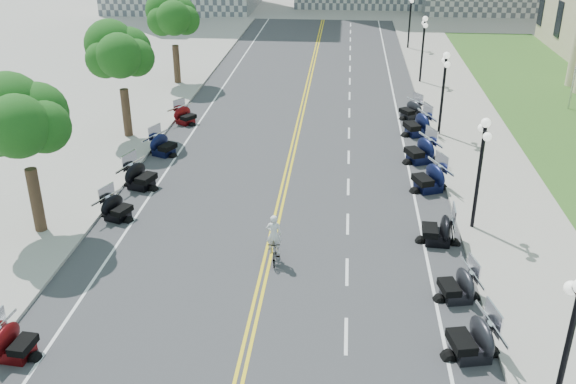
{
  "coord_description": "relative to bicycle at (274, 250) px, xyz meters",
  "views": [
    {
      "loc": [
        2.85,
        -21.36,
        13.32
      ],
      "look_at": [
        0.64,
        2.85,
        2.0
      ],
      "focal_mm": 40.0,
      "sensor_mm": 36.0,
      "label": 1
    }
  ],
  "objects": [
    {
      "name": "sidewalk_north",
      "position": [
        10.21,
        9.43,
        -0.42
      ],
      "size": [
        5.0,
        90.0,
        0.15
      ],
      "primitive_type": "cube",
      "color": "#9E9991",
      "rests_on": "ground"
    },
    {
      "name": "motorcycle_n_10",
      "position": [
        6.87,
        18.69,
        0.15
      ],
      "size": [
        2.57,
        2.57,
        1.3
      ],
      "primitive_type": null,
      "rotation": [
        0.0,
        0.0,
        -0.98
      ],
      "color": "black",
      "rests_on": "road"
    },
    {
      "name": "lane_dash_6",
      "position": [
        2.91,
        -0.57,
        -0.49
      ],
      "size": [
        0.12,
        2.0,
        0.0
      ],
      "primitive_type": "cube",
      "color": "white",
      "rests_on": "road"
    },
    {
      "name": "lane_dash_7",
      "position": [
        2.91,
        3.43,
        -0.49
      ],
      "size": [
        0.12,
        2.0,
        0.0
      ],
      "primitive_type": "cube",
      "color": "white",
      "rests_on": "road"
    },
    {
      "name": "motorcycle_s_6",
      "position": [
        -7.43,
        3.0,
        0.12
      ],
      "size": [
        2.3,
        2.3,
        1.24
      ],
      "primitive_type": null,
      "rotation": [
        0.0,
        0.0,
        1.19
      ],
      "color": "black",
      "rests_on": "road"
    },
    {
      "name": "motorcycle_n_8",
      "position": [
        6.76,
        11.09,
        0.27
      ],
      "size": [
        2.87,
        2.87,
        1.53
      ],
      "primitive_type": null,
      "rotation": [
        0.0,
        0.0,
        -1.16
      ],
      "color": "black",
      "rests_on": "road"
    },
    {
      "name": "sidewalk_south",
      "position": [
        -10.79,
        9.43,
        -0.42
      ],
      "size": [
        5.0,
        90.0,
        0.15
      ],
      "primitive_type": "cube",
      "color": "#9E9991",
      "rests_on": "ground"
    },
    {
      "name": "street_lamp_3",
      "position": [
        8.31,
        15.43,
        2.1
      ],
      "size": [
        0.5,
        1.2,
        4.9
      ],
      "primitive_type": null,
      "color": "black",
      "rests_on": "sidewalk_north"
    },
    {
      "name": "tree_2",
      "position": [
        -10.29,
        1.43,
        4.25
      ],
      "size": [
        4.8,
        4.8,
        9.2
      ],
      "primitive_type": null,
      "color": "#235619",
      "rests_on": "sidewalk_south"
    },
    {
      "name": "lane_dash_18",
      "position": [
        2.91,
        47.43,
        -0.49
      ],
      "size": [
        0.12,
        2.0,
        0.0
      ],
      "primitive_type": "cube",
      "color": "white",
      "rests_on": "road"
    },
    {
      "name": "lane_dash_12",
      "position": [
        2.91,
        23.43,
        -0.49
      ],
      "size": [
        0.12,
        2.0,
        0.0
      ],
      "primitive_type": "cube",
      "color": "white",
      "rests_on": "road"
    },
    {
      "name": "motorcycle_s_4",
      "position": [
        -7.47,
        -6.56,
        0.13
      ],
      "size": [
        1.95,
        1.95,
        1.26
      ],
      "primitive_type": null,
      "rotation": [
        0.0,
        0.0,
        1.48
      ],
      "color": "#590A0C",
      "rests_on": "road"
    },
    {
      "name": "street_lamp_1",
      "position": [
        8.31,
        -8.57,
        2.1
      ],
      "size": [
        0.5,
        1.2,
        4.9
      ],
      "primitive_type": null,
      "color": "black",
      "rests_on": "sidewalk_north"
    },
    {
      "name": "motorcycle_n_7",
      "position": [
        6.84,
        7.38,
        0.26
      ],
      "size": [
        2.82,
        2.82,
        1.51
      ],
      "primitive_type": null,
      "rotation": [
        0.0,
        0.0,
        -1.18
      ],
      "color": "black",
      "rests_on": "road"
    },
    {
      "name": "lane_dash_10",
      "position": [
        2.91,
        15.43,
        -0.49
      ],
      "size": [
        0.12,
        2.0,
        0.0
      ],
      "primitive_type": "cube",
      "color": "white",
      "rests_on": "road"
    },
    {
      "name": "road",
      "position": [
        -0.29,
        9.43,
        -0.49
      ],
      "size": [
        16.0,
        90.0,
        0.01
      ],
      "primitive_type": "cube",
      "color": "#333335",
      "rests_on": "ground"
    },
    {
      "name": "street_lamp_5",
      "position": [
        8.31,
        39.43,
        2.1
      ],
      "size": [
        0.5,
        1.2,
        4.9
      ],
      "primitive_type": null,
      "color": "black",
      "rests_on": "sidewalk_north"
    },
    {
      "name": "lane_dash_14",
      "position": [
        2.91,
        31.43,
        -0.49
      ],
      "size": [
        0.12,
        2.0,
        0.0
      ],
      "primitive_type": "cube",
      "color": "white",
      "rests_on": "road"
    },
    {
      "name": "lane_dash_16",
      "position": [
        2.91,
        39.43,
        -0.49
      ],
      "size": [
        0.12,
        2.0,
        0.0
      ],
      "primitive_type": "cube",
      "color": "white",
      "rests_on": "road"
    },
    {
      "name": "motorcycle_s_8",
      "position": [
        -7.44,
        10.86,
        0.17
      ],
      "size": [
        2.5,
        2.5,
        1.33
      ],
      "primitive_type": null,
      "rotation": [
        0.0,
        0.0,
        1.16
      ],
      "color": "black",
      "rests_on": "road"
    },
    {
      "name": "tree_4",
      "position": [
        -10.29,
        25.43,
        4.25
      ],
      "size": [
        4.8,
        4.8,
        9.2
      ],
      "primitive_type": null,
      "color": "#235619",
      "rests_on": "sidewalk_south"
    },
    {
      "name": "lane_dash_9",
      "position": [
        2.91,
        11.43,
        -0.49
      ],
      "size": [
        0.12,
        2.0,
        0.0
      ],
      "primitive_type": "cube",
      "color": "white",
      "rests_on": "road"
    },
    {
      "name": "lane_dash_13",
      "position": [
        2.91,
        27.43,
        -0.49
      ],
      "size": [
        0.12,
        2.0,
        0.0
      ],
      "primitive_type": "cube",
      "color": "white",
      "rests_on": "road"
    },
    {
      "name": "street_lamp_4",
      "position": [
        8.31,
        27.43,
        2.1
      ],
      "size": [
        0.5,
        1.2,
        4.9
      ],
      "primitive_type": null,
      "color": "black",
      "rests_on": "sidewalk_north"
    },
    {
      "name": "lane_dash_8",
      "position": [
        2.91,
        7.43,
        -0.49
      ],
      "size": [
        0.12,
        2.0,
        0.0
      ],
      "primitive_type": "cube",
      "color": "white",
      "rests_on": "road"
    },
    {
      "name": "tree_3",
      "position": [
        -10.29,
        13.43,
        4.25
      ],
      "size": [
        4.8,
        4.8,
        9.2
      ],
      "primitive_type": null,
      "color": "#235619",
      "rests_on": "sidewalk_south"
    },
    {
      "name": "centerline_yellow_b",
      "position": [
        -0.17,
        9.43,
        -0.49
      ],
      "size": [
        0.12,
        90.0,
        0.0
      ],
      "primitive_type": "cube",
      "color": "yellow",
      "rests_on": "road"
    },
    {
      "name": "street_lamp_2",
      "position": [
        8.31,
        3.43,
        2.1
      ],
      "size": [
        0.5,
        1.2,
        4.9
      ],
      "primitive_type": null,
      "color": "black",
      "rests_on": "sidewalk_north"
    },
    {
      "name": "centerline_yellow_a",
      "position": [
        -0.41,
        9.43,
        -0.49
      ],
      "size": [
        0.12,
        90.0,
        0.0
      ],
      "primitive_type": "cube",
      "color": "yellow",
      "rests_on": "road"
    },
    {
      "name": "lane_dash_19",
      "position": [
        2.91,
        51.43,
        -0.49
      ],
      "size": [
        0.12,
        2.0,
        0.0
      ],
      "primitive_type": "cube",
      "color": "white",
      "rests_on": "road"
    },
    {
      "name": "motorcycle_s_7",
      "position": [
        -7.38,
        6.4,
        0.22
      ],
      "size": [
        2.57,
        2.57,
        1.43
      ],
      "primitive_type": null,
      "rotation": [
        0.0,
        0.0,
        1.26
      ],
      "color": "black",
      "rests_on": "road"
    },
    {
      "name": "edge_line_north",
      "position": [
        6.11,
        9.43,
        -0.49
      ],
      "size": [
        0.12,
        90.0,
        0.0
      ],
      "primitive_type": "cube",
      "color": "white",
      "rests_on": "road"
    },
    {
      "name": "bicycle",
      "position": [
        0.0,
        0.0,
        0.0
      ],
      "size": [
        0.63,
        1.69,
        0.99
      ],
      "primitive_type": "imported",
      "rotation": [
        0.0,
        0.0,
        0.1
      ],
      "color": "#A51414",
      "rests_on": "road"
    },
    {
      "name": "lane_dash_11",
      "position": [
        2.91,
        19.43,
        -0.49
      ],
      "size": [
        0.12,
        2.0,
        0.0
      ],
      "primitive_type": "cube",
      "color": "white",
      "rests_on": "road"
    },
    {
      "name": "lane_dash_5",
      "position": [
        2.91,
        -4.57,
        -0.49
      ],
      "size": [
        0.12,
        2.0,
        0.0
      ],
      "primitive_type": "cube",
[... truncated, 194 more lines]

